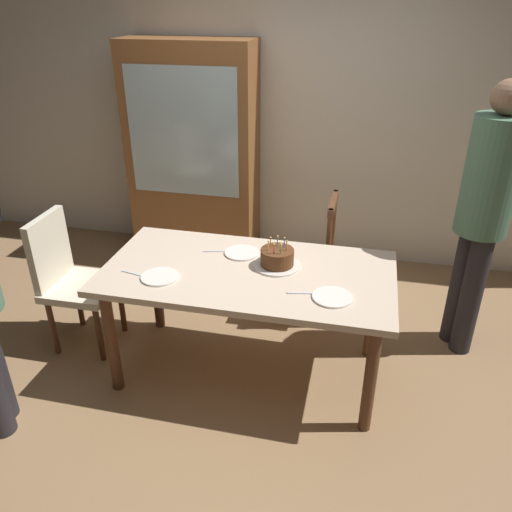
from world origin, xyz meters
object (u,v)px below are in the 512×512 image
at_px(plate_near_celebrant, 160,277).
at_px(plate_far_side, 242,253).
at_px(dining_table, 248,283).
at_px(chair_upholstered, 69,275).
at_px(china_cabinet, 193,155).
at_px(plate_near_guest, 332,297).
at_px(chair_spindle_back, 306,260).
at_px(birthday_cake, 277,259).
at_px(person_guest, 484,208).

bearing_deg(plate_near_celebrant, plate_far_side, 45.76).
bearing_deg(plate_far_side, dining_table, -66.60).
xyz_separation_m(chair_upholstered, china_cabinet, (0.39, 1.51, 0.42)).
relative_size(plate_near_guest, china_cabinet, 0.12).
xyz_separation_m(dining_table, china_cabinet, (-0.87, 1.56, 0.29)).
height_order(dining_table, chair_spindle_back, chair_spindle_back).
bearing_deg(chair_upholstered, plate_near_celebrant, -17.94).
height_order(chair_spindle_back, china_cabinet, china_cabinet).
height_order(birthday_cake, plate_near_guest, birthday_cake).
xyz_separation_m(plate_far_side, plate_near_guest, (0.60, -0.40, 0.00)).
height_order(dining_table, person_guest, person_guest).
bearing_deg(chair_upholstered, china_cabinet, 75.64).
bearing_deg(china_cabinet, person_guest, -23.24).
bearing_deg(chair_upholstered, birthday_cake, 1.39).
xyz_separation_m(birthday_cake, person_guest, (1.20, 0.51, 0.23)).
distance_m(plate_far_side, person_guest, 1.53).
height_order(plate_near_guest, chair_upholstered, chair_upholstered).
xyz_separation_m(chair_spindle_back, person_guest, (1.10, -0.16, 0.58)).
xyz_separation_m(plate_far_side, chair_spindle_back, (0.34, 0.56, -0.30)).
bearing_deg(plate_near_celebrant, dining_table, 22.79).
height_order(birthday_cake, plate_near_celebrant, birthday_cake).
bearing_deg(chair_upholstered, dining_table, -2.39).
bearing_deg(plate_far_side, china_cabinet, 119.90).
bearing_deg(person_guest, chair_spindle_back, 171.64).
bearing_deg(person_guest, plate_near_guest, -136.50).
relative_size(plate_near_guest, chair_spindle_back, 0.23).
relative_size(plate_near_guest, person_guest, 0.12).
xyz_separation_m(plate_far_side, china_cabinet, (-0.78, 1.36, 0.19)).
relative_size(dining_table, chair_upholstered, 1.82).
xyz_separation_m(plate_near_celebrant, chair_spindle_back, (0.73, 0.96, -0.30)).
height_order(chair_upholstered, china_cabinet, china_cabinet).
bearing_deg(plate_far_side, birthday_cake, -24.61).
bearing_deg(dining_table, plate_near_celebrant, -157.21).
bearing_deg(china_cabinet, dining_table, -60.89).
xyz_separation_m(chair_upholstered, person_guest, (2.61, 0.55, 0.50)).
xyz_separation_m(dining_table, chair_upholstered, (-1.25, 0.05, -0.13)).
bearing_deg(plate_near_celebrant, plate_near_guest, 0.00).
xyz_separation_m(plate_near_celebrant, china_cabinet, (-0.39, 1.76, 0.19)).
height_order(plate_far_side, chair_spindle_back, chair_spindle_back).
height_order(plate_far_side, plate_near_guest, same).
distance_m(plate_near_guest, china_cabinet, 2.25).
xyz_separation_m(chair_spindle_back, china_cabinet, (-1.12, 0.79, 0.49)).
bearing_deg(person_guest, chair_upholstered, -168.15).
height_order(birthday_cake, chair_upholstered, chair_upholstered).
distance_m(chair_spindle_back, person_guest, 1.26).
xyz_separation_m(birthday_cake, plate_near_guest, (0.36, -0.29, -0.05)).
bearing_deg(plate_near_guest, plate_far_side, 146.57).
bearing_deg(chair_spindle_back, dining_table, -108.59).
relative_size(birthday_cake, chair_upholstered, 0.29).
bearing_deg(dining_table, chair_upholstered, 177.61).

